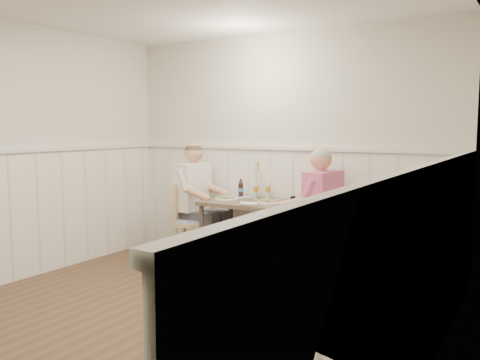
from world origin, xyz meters
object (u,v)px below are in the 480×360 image
(dining_table, at_px, (249,210))
(beer_bottle, at_px, (241,189))
(chair_right, at_px, (320,239))
(chair_left, at_px, (191,218))
(diner_cream, at_px, (195,210))
(man_in_pink, at_px, (319,224))
(grass_vase, at_px, (255,180))

(dining_table, xyz_separation_m, beer_bottle, (-0.26, 0.24, 0.19))
(dining_table, relative_size, chair_right, 1.23)
(dining_table, distance_m, chair_left, 0.80)
(dining_table, relative_size, diner_cream, 0.69)
(chair_left, relative_size, diner_cream, 0.65)
(chair_left, xyz_separation_m, beer_bottle, (0.52, 0.27, 0.35))
(chair_right, distance_m, man_in_pink, 0.15)
(chair_right, height_order, grass_vase, grass_vase)
(grass_vase, bearing_deg, chair_right, -16.99)
(dining_table, relative_size, man_in_pink, 0.70)
(dining_table, height_order, chair_left, chair_left)
(dining_table, height_order, grass_vase, grass_vase)
(chair_left, xyz_separation_m, grass_vase, (0.69, 0.32, 0.46))
(chair_right, relative_size, diner_cream, 0.56)
(beer_bottle, relative_size, grass_vase, 0.48)
(chair_right, height_order, man_in_pink, man_in_pink)
(dining_table, xyz_separation_m, grass_vase, (-0.09, 0.29, 0.30))
(chair_left, height_order, beer_bottle, beer_bottle)
(dining_table, bearing_deg, man_in_pink, 2.37)
(grass_vase, bearing_deg, chair_left, -154.83)
(diner_cream, bearing_deg, chair_left, -97.79)
(chair_right, height_order, beer_bottle, beer_bottle)
(dining_table, distance_m, diner_cream, 0.77)
(man_in_pink, bearing_deg, grass_vase, 164.24)
(chair_left, bearing_deg, dining_table, 2.78)
(diner_cream, height_order, beer_bottle, diner_cream)
(chair_left, distance_m, diner_cream, 0.12)
(chair_right, xyz_separation_m, man_in_pink, (-0.03, 0.03, 0.15))
(diner_cream, bearing_deg, man_in_pink, -0.15)
(beer_bottle, bearing_deg, chair_right, -12.11)
(chair_left, relative_size, beer_bottle, 4.28)
(dining_table, bearing_deg, grass_vase, 107.68)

